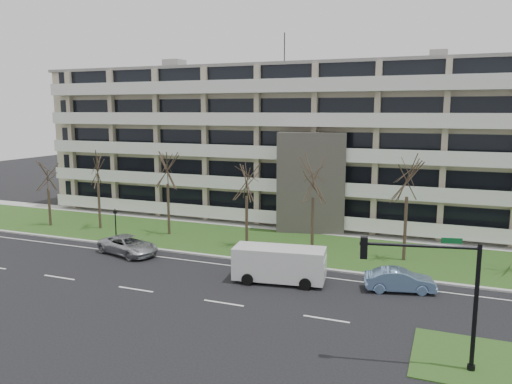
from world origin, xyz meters
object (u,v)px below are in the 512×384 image
at_px(white_van, 280,262).
at_px(pedestrian_signal, 115,220).
at_px(traffic_signal, 436,285).
at_px(blue_sedan, 400,280).
at_px(silver_pickup, 128,245).

distance_m(white_van, pedestrian_signal, 17.18).
bearing_deg(traffic_signal, pedestrian_signal, 141.94).
relative_size(blue_sedan, white_van, 0.69).
relative_size(silver_pickup, blue_sedan, 1.22).
bearing_deg(pedestrian_signal, silver_pickup, -22.08).
bearing_deg(traffic_signal, silver_pickup, 145.11).
xyz_separation_m(white_van, traffic_signal, (9.52, -7.87, 2.37)).
distance_m(blue_sedan, white_van, 7.41).
bearing_deg(white_van, pedestrian_signal, 155.24).
xyz_separation_m(blue_sedan, traffic_signal, (2.23, -8.97, 3.03)).
height_order(silver_pickup, white_van, white_van).
xyz_separation_m(silver_pickup, blue_sedan, (20.16, -0.50, -0.02)).
bearing_deg(pedestrian_signal, white_van, 3.57).
relative_size(silver_pickup, traffic_signal, 0.89).
xyz_separation_m(silver_pickup, traffic_signal, (22.38, -9.47, 3.01)).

